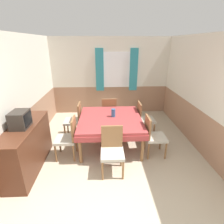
{
  "coord_description": "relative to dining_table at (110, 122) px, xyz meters",
  "views": [
    {
      "loc": [
        -0.22,
        -1.47,
        2.4
      ],
      "look_at": [
        -0.04,
        2.37,
        0.87
      ],
      "focal_mm": 28.0,
      "sensor_mm": 36.0,
      "label": 1
    }
  ],
  "objects": [
    {
      "name": "wall_right",
      "position": [
        2.1,
        -0.08,
        0.68
      ],
      "size": [
        0.05,
        4.98,
        2.6
      ],
      "color": "silver",
      "rests_on": "ground_plane"
    },
    {
      "name": "tv",
      "position": [
        -1.67,
        -0.87,
        0.48
      ],
      "size": [
        0.29,
        0.37,
        0.31
      ],
      "color": "#2D2823",
      "rests_on": "sideboard"
    },
    {
      "name": "chair_right_far",
      "position": [
        0.93,
        0.47,
        -0.12
      ],
      "size": [
        0.44,
        0.44,
        0.93
      ],
      "rotation": [
        0.0,
        0.0,
        4.71
      ],
      "color": "brown",
      "rests_on": "ground_plane"
    },
    {
      "name": "chair_head_near",
      "position": [
        0.0,
        -0.98,
        -0.12
      ],
      "size": [
        0.44,
        0.44,
        0.93
      ],
      "rotation": [
        0.0,
        0.0,
        3.14
      ],
      "color": "brown",
      "rests_on": "ground_plane"
    },
    {
      "name": "sideboard",
      "position": [
        -1.67,
        -0.81,
        -0.14
      ],
      "size": [
        0.46,
        1.56,
        0.95
      ],
      "color": "#4C2819",
      "rests_on": "ground_plane"
    },
    {
      "name": "wall_back",
      "position": [
        0.1,
        2.24,
        0.69
      ],
      "size": [
        4.39,
        0.1,
        2.6
      ],
      "color": "silver",
      "rests_on": "ground_plane"
    },
    {
      "name": "chair_head_window",
      "position": [
        0.0,
        0.98,
        -0.12
      ],
      "size": [
        0.44,
        0.44,
        0.93
      ],
      "color": "brown",
      "rests_on": "ground_plane"
    },
    {
      "name": "chair_right_near",
      "position": [
        0.93,
        -0.47,
        -0.12
      ],
      "size": [
        0.44,
        0.44,
        0.93
      ],
      "rotation": [
        0.0,
        0.0,
        4.71
      ],
      "color": "brown",
      "rests_on": "ground_plane"
    },
    {
      "name": "chair_left_far",
      "position": [
        -0.93,
        0.47,
        -0.12
      ],
      "size": [
        0.44,
        0.44,
        0.93
      ],
      "rotation": [
        0.0,
        0.0,
        1.57
      ],
      "color": "brown",
      "rests_on": "ground_plane"
    },
    {
      "name": "dining_table",
      "position": [
        0.0,
        0.0,
        0.0
      ],
      "size": [
        1.5,
        1.62,
        0.72
      ],
      "color": "#9E3838",
      "rests_on": "ground_plane"
    },
    {
      "name": "wall_left",
      "position": [
        -1.94,
        -0.08,
        0.68
      ],
      "size": [
        0.05,
        4.98,
        2.6
      ],
      "color": "silver",
      "rests_on": "ground_plane"
    },
    {
      "name": "chair_left_near",
      "position": [
        -0.93,
        -0.47,
        -0.12
      ],
      "size": [
        0.44,
        0.44,
        0.93
      ],
      "rotation": [
        0.0,
        0.0,
        1.57
      ],
      "color": "brown",
      "rests_on": "ground_plane"
    },
    {
      "name": "vase",
      "position": [
        0.08,
        0.07,
        0.2
      ],
      "size": [
        0.1,
        0.1,
        0.2
      ],
      "color": "#335684",
      "rests_on": "dining_table"
    }
  ]
}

